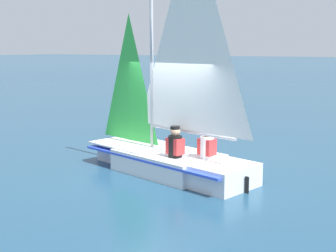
{
  "coord_description": "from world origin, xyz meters",
  "views": [
    {
      "loc": [
        5.28,
        -8.96,
        2.85
      ],
      "look_at": [
        0.0,
        0.0,
        1.08
      ],
      "focal_mm": 50.0,
      "sensor_mm": 36.0,
      "label": 1
    }
  ],
  "objects": [
    {
      "name": "ground_plane",
      "position": [
        0.0,
        0.0,
        0.0
      ],
      "size": [
        260.0,
        260.0,
        0.0
      ],
      "primitive_type": "plane",
      "color": "navy"
    },
    {
      "name": "sailor_helm",
      "position": [
        0.39,
        -0.36,
        0.63
      ],
      "size": [
        0.39,
        0.36,
        1.16
      ],
      "rotation": [
        0.0,
        0.0,
        2.89
      ],
      "color": "black",
      "rests_on": "ground_plane"
    },
    {
      "name": "sailor_crew",
      "position": [
        1.02,
        -0.08,
        0.63
      ],
      "size": [
        0.39,
        0.36,
        1.16
      ],
      "rotation": [
        0.0,
        0.0,
        2.89
      ],
      "color": "black",
      "rests_on": "ground_plane"
    },
    {
      "name": "sailboat_main",
      "position": [
        0.07,
        -0.02,
        0.79
      ],
      "size": [
        4.44,
        2.49,
        5.58
      ],
      "rotation": [
        0.0,
        0.0,
        2.89
      ],
      "color": "silver",
      "rests_on": "ground_plane"
    }
  ]
}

